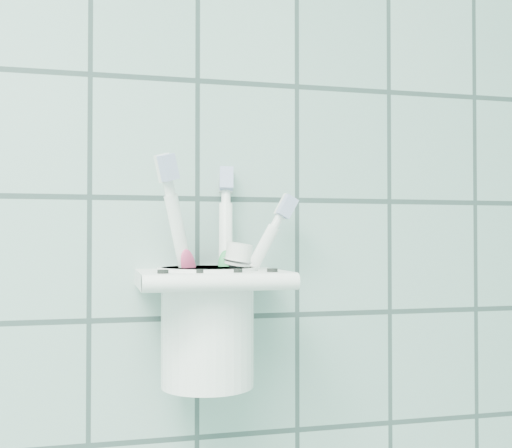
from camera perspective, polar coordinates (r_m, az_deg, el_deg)
holder_bracket at (r=0.60m, az=-3.99°, el=-5.03°), size 0.13×0.11×0.04m
cup at (r=0.61m, az=-4.32°, el=-8.68°), size 0.09×0.09×0.11m
toothbrush_pink at (r=0.61m, az=-4.29°, el=-3.35°), size 0.06×0.04×0.21m
toothbrush_blue at (r=0.59m, az=-2.76°, el=-3.69°), size 0.03×0.06×0.21m
toothbrush_orange at (r=0.62m, az=-5.31°, el=-4.15°), size 0.09×0.02×0.19m
toothpaste_tube at (r=0.60m, az=-3.37°, el=-6.71°), size 0.05×0.03×0.13m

